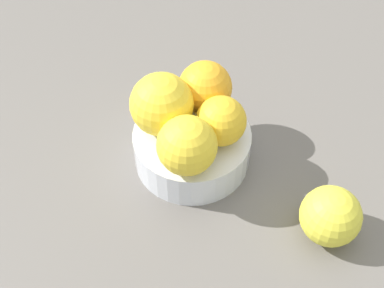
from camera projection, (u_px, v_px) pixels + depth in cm
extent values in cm
cube|color=#66605B|center=(192.00, 163.00, 69.00)|extent=(110.00, 110.00, 2.00)
cylinder|color=silver|center=(192.00, 157.00, 67.92)|extent=(9.56, 9.56, 0.80)
cylinder|color=silver|center=(192.00, 146.00, 66.26)|extent=(15.42, 15.42, 5.12)
sphere|color=yellow|center=(162.00, 104.00, 62.02)|extent=(8.11, 8.11, 8.11)
sphere|color=yellow|center=(187.00, 145.00, 58.32)|extent=(7.28, 7.28, 7.28)
sphere|color=yellow|center=(221.00, 121.00, 61.42)|extent=(6.35, 6.35, 6.35)
sphere|color=#F9A823|center=(205.00, 88.00, 64.67)|extent=(7.08, 7.08, 7.08)
sphere|color=yellow|center=(330.00, 216.00, 58.16)|extent=(7.27, 7.27, 7.27)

